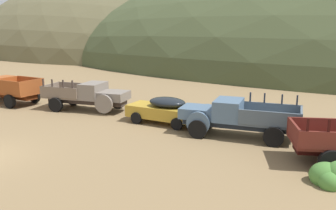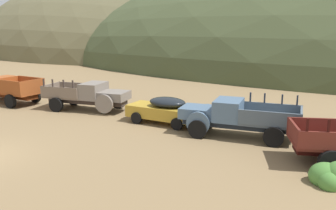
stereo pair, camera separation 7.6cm
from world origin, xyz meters
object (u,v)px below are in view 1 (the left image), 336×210
(truck_oxide_orange, at_px, (3,89))
(truck_primer_gray, at_px, (92,96))
(truck_chalk_blue, at_px, (230,117))
(car_mustard, at_px, (162,109))

(truck_oxide_orange, xyz_separation_m, truck_primer_gray, (7.59, 0.68, 0.00))
(truck_primer_gray, bearing_deg, truck_chalk_blue, -16.23)
(truck_oxide_orange, distance_m, truck_primer_gray, 7.62)
(truck_chalk_blue, bearing_deg, truck_primer_gray, -13.64)
(car_mustard, height_order, truck_chalk_blue, truck_chalk_blue)
(truck_oxide_orange, bearing_deg, car_mustard, -176.39)
(truck_oxide_orange, relative_size, truck_chalk_blue, 0.95)
(car_mustard, xyz_separation_m, truck_chalk_blue, (4.27, -0.67, 0.18))
(truck_primer_gray, distance_m, truck_chalk_blue, 9.98)
(truck_oxide_orange, relative_size, car_mustard, 1.28)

